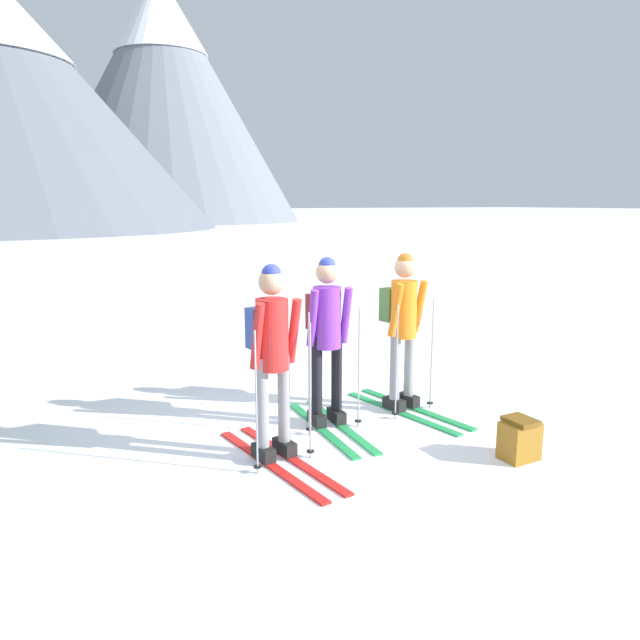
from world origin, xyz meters
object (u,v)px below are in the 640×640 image
skier_in_purple (326,332)px  skier_in_orange (403,323)px  skier_in_red (272,352)px  backpack_on_snow_front (520,439)px

skier_in_purple → skier_in_orange: 0.95m
skier_in_purple → skier_in_red: bearing=-148.2°
skier_in_red → backpack_on_snow_front: 2.33m
skier_in_purple → skier_in_orange: size_ratio=1.00×
skier_in_orange → backpack_on_snow_front: size_ratio=4.53×
skier_in_orange → backpack_on_snow_front: bearing=-83.8°
backpack_on_snow_front → skier_in_red: bearing=151.6°
skier_in_red → backpack_on_snow_front: size_ratio=4.58×
skier_in_purple → backpack_on_snow_front: size_ratio=4.54×
skier_in_red → backpack_on_snow_front: (1.92, -1.04, -0.79)m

